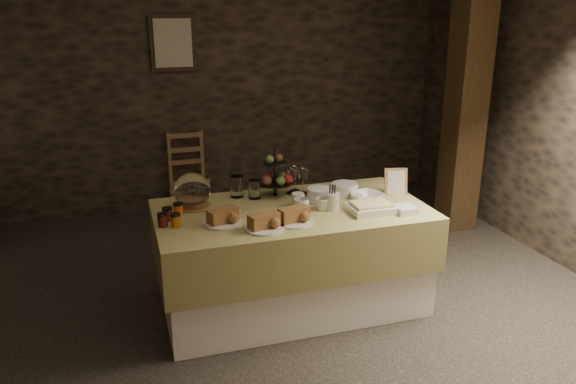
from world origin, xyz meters
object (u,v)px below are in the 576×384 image
object	(u,v)px
buffet_table	(292,250)
chair	(189,178)
fruit_stand	(276,178)
timber_column	(467,96)

from	to	relation	value
buffet_table	chair	distance (m)	2.22
chair	fruit_stand	world-z (taller)	fruit_stand
buffet_table	fruit_stand	size ratio (longest dim) A/B	5.33
timber_column	fruit_stand	bearing A→B (deg)	-161.27
timber_column	fruit_stand	size ratio (longest dim) A/B	7.30
chair	timber_column	world-z (taller)	timber_column
chair	timber_column	size ratio (longest dim) A/B	0.26
chair	buffet_table	bearing A→B (deg)	-79.05
buffet_table	chair	size ratio (longest dim) A/B	2.86
fruit_stand	buffet_table	bearing A→B (deg)	-85.69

